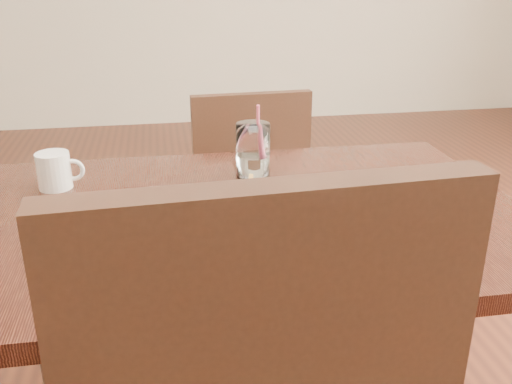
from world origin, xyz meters
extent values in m
cube|color=black|center=(0.00, 0.00, 0.73)|extent=(1.20, 0.80, 0.04)
cylinder|color=black|center=(-0.55, 0.35, 0.35)|extent=(0.05, 0.05, 0.71)
cylinder|color=black|center=(0.55, 0.35, 0.35)|extent=(0.05, 0.05, 0.71)
cube|color=black|center=(0.11, 0.85, 0.40)|extent=(0.42, 0.42, 0.04)
cube|color=black|center=(0.12, 0.67, 0.64)|extent=(0.40, 0.06, 0.43)
cylinder|color=black|center=(0.27, 1.03, 0.19)|extent=(0.03, 0.03, 0.38)
cylinder|color=black|center=(-0.07, 1.01, 0.19)|extent=(0.03, 0.03, 0.38)
cylinder|color=black|center=(0.29, 0.69, 0.19)|extent=(0.03, 0.03, 0.38)
cylinder|color=black|center=(-0.05, 0.67, 0.19)|extent=(0.03, 0.03, 0.38)
torus|color=black|center=(0.00, -0.07, 0.76)|extent=(0.25, 0.25, 0.01)
ellipsoid|color=beige|center=(0.00, -0.07, 0.82)|extent=(0.18, 0.15, 0.03)
cube|color=white|center=(-0.28, -0.02, 0.75)|extent=(0.21, 0.18, 0.01)
cylinder|color=white|center=(0.04, 0.20, 0.82)|extent=(0.08, 0.08, 0.13)
cylinder|color=white|center=(0.04, 0.20, 0.78)|extent=(0.07, 0.07, 0.05)
cylinder|color=#E75877|center=(0.06, 0.21, 0.84)|extent=(0.01, 0.05, 0.18)
cylinder|color=white|center=(-0.43, 0.20, 0.79)|extent=(0.08, 0.08, 0.09)
torus|color=white|center=(-0.38, 0.20, 0.79)|extent=(0.05, 0.01, 0.05)
camera|label=1|loc=(-0.17, -1.11, 1.25)|focal=40.00mm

